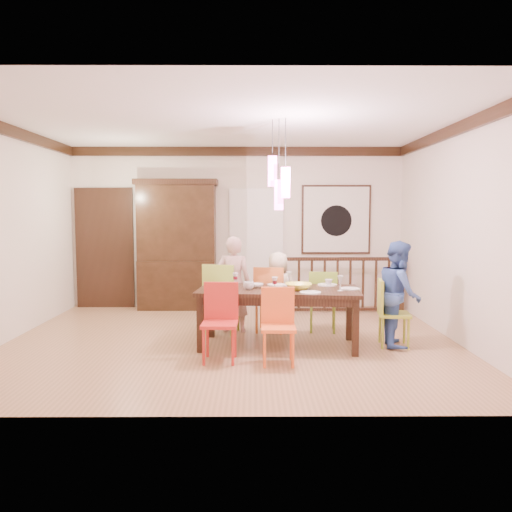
{
  "coord_description": "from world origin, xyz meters",
  "views": [
    {
      "loc": [
        0.29,
        -6.6,
        1.73
      ],
      "look_at": [
        0.33,
        0.1,
        1.14
      ],
      "focal_mm": 35.0,
      "sensor_mm": 36.0,
      "label": 1
    }
  ],
  "objects_px": {
    "person_far_left": "(234,284)",
    "chair_end_right": "(394,308)",
    "dining_table": "(278,295)",
    "balustrade": "(337,284)",
    "chair_far_left": "(222,293)",
    "person_end_right": "(399,293)",
    "china_hutch": "(177,244)",
    "person_far_mid": "(278,291)"
  },
  "relations": [
    {
      "from": "person_end_right",
      "to": "person_far_mid",
      "type": "bearing_deg",
      "value": 68.1
    },
    {
      "from": "china_hutch",
      "to": "person_far_left",
      "type": "bearing_deg",
      "value": -58.34
    },
    {
      "from": "china_hutch",
      "to": "balustrade",
      "type": "relative_size",
      "value": 1.0
    },
    {
      "from": "balustrade",
      "to": "person_end_right",
      "type": "relative_size",
      "value": 1.69
    },
    {
      "from": "chair_end_right",
      "to": "balustrade",
      "type": "bearing_deg",
      "value": 17.14
    },
    {
      "from": "person_far_left",
      "to": "dining_table",
      "type": "bearing_deg",
      "value": 135.49
    },
    {
      "from": "chair_far_left",
      "to": "person_far_left",
      "type": "bearing_deg",
      "value": -140.85
    },
    {
      "from": "person_far_left",
      "to": "chair_end_right",
      "type": "bearing_deg",
      "value": 166.7
    },
    {
      "from": "chair_far_left",
      "to": "balustrade",
      "type": "relative_size",
      "value": 0.44
    },
    {
      "from": "chair_far_left",
      "to": "person_far_mid",
      "type": "xyz_separation_m",
      "value": [
        0.81,
        0.14,
        0.0
      ]
    },
    {
      "from": "dining_table",
      "to": "balustrade",
      "type": "distance_m",
      "value": 2.48
    },
    {
      "from": "person_far_mid",
      "to": "dining_table",
      "type": "bearing_deg",
      "value": 75.1
    },
    {
      "from": "person_far_left",
      "to": "person_end_right",
      "type": "bearing_deg",
      "value": 168.28
    },
    {
      "from": "chair_far_left",
      "to": "china_hutch",
      "type": "bearing_deg",
      "value": -49.76
    },
    {
      "from": "dining_table",
      "to": "china_hutch",
      "type": "xyz_separation_m",
      "value": [
        -1.69,
        2.54,
        0.5
      ]
    },
    {
      "from": "chair_end_right",
      "to": "china_hutch",
      "type": "distance_m",
      "value": 4.14
    },
    {
      "from": "chair_end_right",
      "to": "china_hutch",
      "type": "height_order",
      "value": "china_hutch"
    },
    {
      "from": "chair_end_right",
      "to": "balustrade",
      "type": "height_order",
      "value": "balustrade"
    },
    {
      "from": "chair_far_left",
      "to": "person_end_right",
      "type": "distance_m",
      "value": 2.44
    },
    {
      "from": "chair_far_left",
      "to": "person_end_right",
      "type": "xyz_separation_m",
      "value": [
        2.33,
        -0.7,
        0.11
      ]
    },
    {
      "from": "person_end_right",
      "to": "person_far_left",
      "type": "bearing_deg",
      "value": 77.42
    },
    {
      "from": "chair_far_left",
      "to": "person_far_mid",
      "type": "distance_m",
      "value": 0.82
    },
    {
      "from": "dining_table",
      "to": "china_hutch",
      "type": "relative_size",
      "value": 0.92
    },
    {
      "from": "dining_table",
      "to": "china_hutch",
      "type": "bearing_deg",
      "value": 128.89
    },
    {
      "from": "person_far_mid",
      "to": "chair_end_right",
      "type": "bearing_deg",
      "value": 136.43
    },
    {
      "from": "balustrade",
      "to": "person_far_left",
      "type": "height_order",
      "value": "person_far_left"
    },
    {
      "from": "dining_table",
      "to": "balustrade",
      "type": "xyz_separation_m",
      "value": [
        1.14,
        2.19,
        -0.16
      ]
    },
    {
      "from": "chair_end_right",
      "to": "person_end_right",
      "type": "bearing_deg",
      "value": -51.76
    },
    {
      "from": "balustrade",
      "to": "person_end_right",
      "type": "bearing_deg",
      "value": -79.59
    },
    {
      "from": "person_far_left",
      "to": "person_end_right",
      "type": "distance_m",
      "value": 2.31
    },
    {
      "from": "dining_table",
      "to": "chair_far_left",
      "type": "bearing_deg",
      "value": 142.25
    },
    {
      "from": "dining_table",
      "to": "person_far_left",
      "type": "height_order",
      "value": "person_far_left"
    },
    {
      "from": "balustrade",
      "to": "person_end_right",
      "type": "distance_m",
      "value": 2.23
    },
    {
      "from": "balustrade",
      "to": "chair_end_right",
      "type": "bearing_deg",
      "value": -81.55
    },
    {
      "from": "china_hutch",
      "to": "person_far_mid",
      "type": "xyz_separation_m",
      "value": [
        1.73,
        -1.68,
        -0.58
      ]
    },
    {
      "from": "balustrade",
      "to": "person_far_mid",
      "type": "distance_m",
      "value": 1.73
    },
    {
      "from": "chair_end_right",
      "to": "person_end_right",
      "type": "xyz_separation_m",
      "value": [
        0.07,
        0.04,
        0.19
      ]
    },
    {
      "from": "chair_end_right",
      "to": "person_far_left",
      "type": "xyz_separation_m",
      "value": [
        -2.1,
        0.82,
        0.2
      ]
    },
    {
      "from": "person_far_left",
      "to": "person_end_right",
      "type": "height_order",
      "value": "person_far_left"
    },
    {
      "from": "person_end_right",
      "to": "china_hutch",
      "type": "bearing_deg",
      "value": 59.25
    },
    {
      "from": "dining_table",
      "to": "person_end_right",
      "type": "height_order",
      "value": "person_end_right"
    },
    {
      "from": "chair_end_right",
      "to": "balustrade",
      "type": "xyz_separation_m",
      "value": [
        -0.36,
        2.22,
        0.0
      ]
    }
  ]
}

